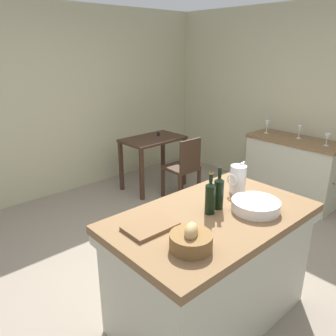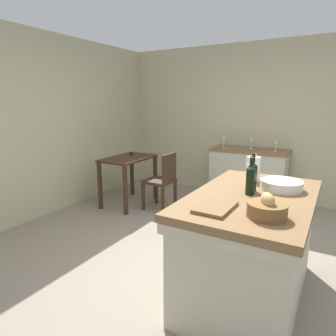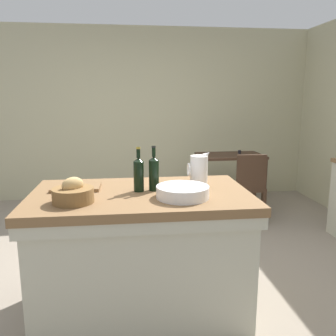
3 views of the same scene
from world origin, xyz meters
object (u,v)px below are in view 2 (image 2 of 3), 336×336
at_px(side_cabinet, 248,175).
at_px(bread_basket, 267,209).
at_px(writing_desk, 128,165).
at_px(cutting_board, 215,207).
at_px(wine_bottle_dark, 253,176).
at_px(wine_glass_middle, 224,140).
at_px(wine_glass_left, 251,141).
at_px(wash_bowl, 281,185).
at_px(wine_glass_far_left, 276,145).
at_px(wooden_chair, 163,179).
at_px(wine_bottle_amber, 250,179).
at_px(pitcher, 253,168).
at_px(island_table, 250,242).

distance_m(side_cabinet, bread_basket, 3.09).
distance_m(writing_desk, cutting_board, 2.84).
xyz_separation_m(writing_desk, wine_bottle_dark, (-1.25, -2.28, 0.39)).
bearing_deg(writing_desk, wine_glass_middle, -46.69).
xyz_separation_m(writing_desk, wine_glass_left, (1.18, -1.63, 0.36)).
height_order(wash_bowl, wine_glass_middle, wine_glass_middle).
relative_size(wash_bowl, wine_glass_far_left, 2.25).
distance_m(wine_glass_far_left, wine_glass_left, 0.41).
relative_size(wooden_chair, wine_glass_left, 5.05).
bearing_deg(wine_bottle_amber, wash_bowl, -34.91).
bearing_deg(side_cabinet, wine_glass_far_left, -93.87).
distance_m(wine_bottle_dark, wine_glass_far_left, 2.37).
bearing_deg(wine_glass_left, wooden_chair, 138.10).
xyz_separation_m(wine_bottle_dark, wine_glass_far_left, (2.35, 0.25, -0.05)).
bearing_deg(wine_glass_left, bread_basket, -163.36).
height_order(cutting_board, wine_bottle_amber, wine_bottle_amber).
relative_size(pitcher, wash_bowl, 0.78).
bearing_deg(wine_bottle_dark, pitcher, 13.92).
xyz_separation_m(wooden_chair, wine_glass_left, (1.14, -1.02, 0.52)).
distance_m(wash_bowl, wine_glass_left, 2.42).
xyz_separation_m(wooden_chair, wine_bottle_amber, (-1.41, -1.68, 0.55)).
relative_size(cutting_board, wine_glass_far_left, 2.18).
bearing_deg(bread_basket, cutting_board, 94.66).
bearing_deg(wine_glass_middle, bread_basket, -155.25).
xyz_separation_m(pitcher, wash_bowl, (-0.17, -0.29, -0.08)).
relative_size(wash_bowl, wine_glass_middle, 1.94).
relative_size(wash_bowl, wine_bottle_dark, 1.09).
relative_size(side_cabinet, cutting_board, 3.68).
bearing_deg(wine_bottle_dark, wine_glass_far_left, 5.96).
relative_size(cutting_board, wine_bottle_amber, 1.08).
distance_m(bread_basket, wine_glass_middle, 3.19).
bearing_deg(pitcher, wine_bottle_dark, -166.08).
bearing_deg(wine_glass_left, pitcher, -164.88).
xyz_separation_m(wine_glass_far_left, wine_glass_left, (0.08, 0.40, 0.01)).
bearing_deg(bread_basket, wash_bowl, 2.33).
relative_size(island_table, side_cabinet, 1.22).
xyz_separation_m(wooden_chair, bread_basket, (-1.83, -1.91, 0.49)).
distance_m(wash_bowl, wine_glass_middle, 2.56).
height_order(pitcher, wine_glass_far_left, pitcher).
height_order(wooden_chair, cutting_board, cutting_board).
bearing_deg(wine_glass_middle, pitcher, -153.42).
relative_size(side_cabinet, wooden_chair, 1.40).
bearing_deg(side_cabinet, wooden_chair, 136.88).
height_order(pitcher, wash_bowl, pitcher).
height_order(island_table, wooden_chair, island_table).
bearing_deg(wash_bowl, island_table, 147.97).
bearing_deg(wine_bottle_dark, wine_glass_middle, 24.90).
bearing_deg(wine_glass_left, wash_bowl, -159.26).
bearing_deg(wine_bottle_amber, bread_basket, -151.90).
bearing_deg(cutting_board, wine_bottle_amber, -14.99).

